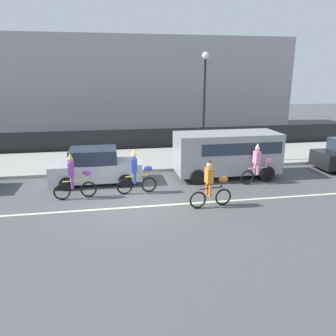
% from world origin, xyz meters
% --- Properties ---
extents(ground_plane, '(80.00, 80.00, 0.00)m').
position_xyz_m(ground_plane, '(0.00, 0.00, 0.00)').
color(ground_plane, '#4C4C4F').
extents(road_centre_line, '(36.00, 0.14, 0.01)m').
position_xyz_m(road_centre_line, '(0.00, -0.50, 0.00)').
color(road_centre_line, beige).
rests_on(road_centre_line, ground).
extents(sidewalk_curb, '(60.00, 5.00, 0.15)m').
position_xyz_m(sidewalk_curb, '(0.00, 6.50, 0.07)').
color(sidewalk_curb, '#9E9B93').
rests_on(sidewalk_curb, ground).
extents(fence_line, '(40.00, 0.08, 1.40)m').
position_xyz_m(fence_line, '(0.00, 9.40, 0.70)').
color(fence_line, black).
rests_on(fence_line, ground).
extents(building_backdrop, '(28.00, 8.00, 7.82)m').
position_xyz_m(building_backdrop, '(0.36, 18.00, 3.91)').
color(building_backdrop, '#99939E').
rests_on(building_backdrop, ground).
extents(parade_cyclist_purple, '(1.72, 0.51, 1.92)m').
position_xyz_m(parade_cyclist_purple, '(-2.33, 0.85, 0.84)').
color(parade_cyclist_purple, black).
rests_on(parade_cyclist_purple, ground).
extents(parade_cyclist_cobalt, '(1.72, 0.50, 1.92)m').
position_xyz_m(parade_cyclist_cobalt, '(0.19, 1.04, 0.84)').
color(parade_cyclist_cobalt, black).
rests_on(parade_cyclist_cobalt, ground).
extents(parade_cyclist_orange, '(1.72, 0.51, 1.92)m').
position_xyz_m(parade_cyclist_orange, '(2.84, -0.94, 0.84)').
color(parade_cyclist_orange, black).
rests_on(parade_cyclist_orange, ground).
extents(parade_cyclist_pink, '(1.72, 0.50, 1.92)m').
position_xyz_m(parade_cyclist_pink, '(5.80, 1.38, 0.84)').
color(parade_cyclist_pink, black).
rests_on(parade_cyclist_pink, ground).
extents(parked_van_grey, '(5.00, 2.22, 2.18)m').
position_xyz_m(parked_van_grey, '(4.80, 2.70, 1.28)').
color(parked_van_grey, '#99999E').
rests_on(parked_van_grey, ground).
extents(parked_car_silver, '(4.10, 1.92, 1.64)m').
position_xyz_m(parked_car_silver, '(-1.58, 2.77, 0.78)').
color(parked_car_silver, '#B7BABF').
rests_on(parked_car_silver, ground).
extents(street_lamp_post, '(0.36, 0.36, 5.86)m').
position_xyz_m(street_lamp_post, '(4.23, 5.20, 3.99)').
color(street_lamp_post, black).
rests_on(street_lamp_post, sidewalk_curb).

